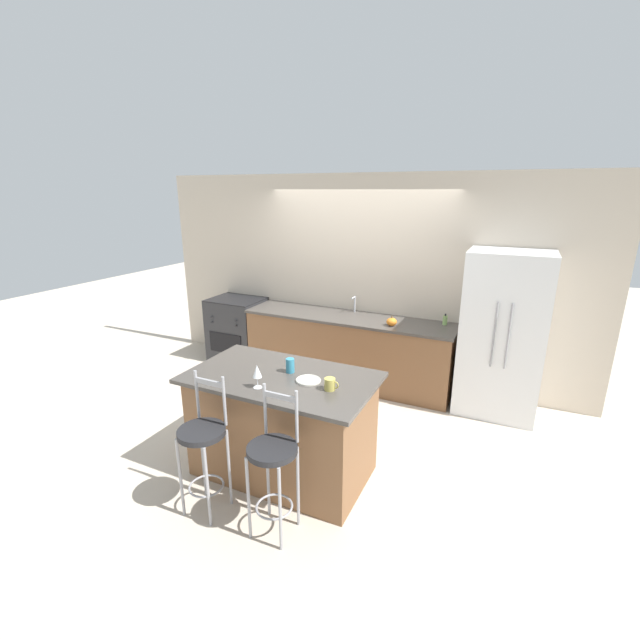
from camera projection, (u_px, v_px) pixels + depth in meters
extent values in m
plane|color=beige|center=(336.00, 392.00, 5.50)|extent=(18.00, 18.00, 0.00)
cube|color=beige|center=(358.00, 279.00, 5.74)|extent=(6.00, 0.07, 2.70)
cube|color=brown|center=(348.00, 350.00, 5.72)|extent=(2.74, 0.67, 0.88)
cube|color=#47423D|center=(348.00, 317.00, 5.58)|extent=(2.78, 0.71, 0.03)
cube|color=black|center=(348.00, 316.00, 5.58)|extent=(0.56, 0.36, 0.01)
cylinder|color=#ADAFB5|center=(355.00, 304.00, 5.73)|extent=(0.02, 0.02, 0.22)
cylinder|color=#ADAFB5|center=(353.00, 298.00, 5.65)|extent=(0.02, 0.12, 0.02)
cube|color=brown|center=(283.00, 426.00, 3.83)|extent=(1.51, 0.83, 0.92)
cube|color=#47423D|center=(281.00, 378.00, 3.69)|extent=(1.63, 0.95, 0.03)
cube|color=white|center=(502.00, 335.00, 4.79)|extent=(0.87, 0.67, 1.87)
cylinder|color=#939399|center=(494.00, 335.00, 4.49)|extent=(0.02, 0.02, 0.71)
cylinder|color=#939399|center=(508.00, 337.00, 4.43)|extent=(0.02, 0.02, 0.71)
cube|color=#28282B|center=(238.00, 330.00, 6.45)|extent=(0.77, 0.62, 0.94)
cube|color=black|center=(225.00, 343.00, 6.20)|extent=(0.55, 0.01, 0.30)
cube|color=black|center=(236.00, 299.00, 6.31)|extent=(0.77, 0.62, 0.02)
cylinder|color=black|center=(211.00, 317.00, 6.18)|extent=(0.03, 0.02, 0.03)
cylinder|color=black|center=(236.00, 321.00, 6.00)|extent=(0.03, 0.02, 0.03)
cylinder|color=black|center=(212.00, 322.00, 6.20)|extent=(0.03, 0.02, 0.03)
cylinder|color=black|center=(236.00, 326.00, 6.02)|extent=(0.03, 0.02, 0.03)
cylinder|color=#99999E|center=(180.00, 478.00, 3.33)|extent=(0.02, 0.02, 0.69)
cylinder|color=#99999E|center=(208.00, 488.00, 3.22)|extent=(0.02, 0.02, 0.69)
cylinder|color=#99999E|center=(203.00, 459.00, 3.56)|extent=(0.02, 0.02, 0.69)
cylinder|color=#99999E|center=(229.00, 468.00, 3.45)|extent=(0.02, 0.02, 0.69)
torus|color=#99999E|center=(206.00, 486.00, 3.42)|extent=(0.28, 0.28, 0.02)
cylinder|color=#232326|center=(202.00, 432.00, 3.28)|extent=(0.37, 0.37, 0.04)
cylinder|color=#99999E|center=(197.00, 395.00, 3.38)|extent=(0.02, 0.02, 0.41)
cylinder|color=#99999E|center=(224.00, 401.00, 3.27)|extent=(0.02, 0.02, 0.41)
cube|color=#99999E|center=(209.00, 382.00, 3.29)|extent=(0.27, 0.02, 0.04)
cylinder|color=#99999E|center=(248.00, 499.00, 3.10)|extent=(0.02, 0.02, 0.69)
cylinder|color=#99999E|center=(280.00, 510.00, 2.99)|extent=(0.02, 0.02, 0.69)
cylinder|color=#99999E|center=(268.00, 477.00, 3.33)|extent=(0.02, 0.02, 0.69)
cylinder|color=#99999E|center=(298.00, 487.00, 3.22)|extent=(0.02, 0.02, 0.69)
torus|color=#99999E|center=(274.00, 507.00, 3.20)|extent=(0.28, 0.28, 0.02)
cylinder|color=#232326|center=(272.00, 450.00, 3.06)|extent=(0.37, 0.37, 0.04)
cylinder|color=#99999E|center=(265.00, 409.00, 3.16)|extent=(0.02, 0.02, 0.41)
cylinder|color=#99999E|center=(297.00, 417.00, 3.05)|extent=(0.02, 0.02, 0.41)
cube|color=#99999E|center=(280.00, 397.00, 3.07)|extent=(0.27, 0.02, 0.04)
cylinder|color=beige|center=(308.00, 380.00, 3.58)|extent=(0.21, 0.21, 0.01)
torus|color=beige|center=(308.00, 380.00, 3.58)|extent=(0.21, 0.21, 0.01)
cylinder|color=white|center=(258.00, 387.00, 3.46)|extent=(0.07, 0.07, 0.00)
cylinder|color=white|center=(258.00, 382.00, 3.45)|extent=(0.01, 0.01, 0.09)
cone|color=white|center=(257.00, 371.00, 3.42)|extent=(0.08, 0.08, 0.10)
cylinder|color=#C1B251|center=(330.00, 384.00, 3.41)|extent=(0.09, 0.09, 0.10)
torus|color=#C1B251|center=(335.00, 385.00, 3.39)|extent=(0.07, 0.01, 0.07)
cylinder|color=teal|center=(290.00, 365.00, 3.74)|extent=(0.08, 0.08, 0.13)
ellipsoid|color=orange|center=(392.00, 322.00, 5.17)|extent=(0.13, 0.13, 0.10)
cylinder|color=brown|center=(392.00, 317.00, 5.15)|extent=(0.02, 0.02, 0.02)
cylinder|color=#89B260|center=(445.00, 320.00, 5.21)|extent=(0.06, 0.06, 0.11)
cylinder|color=black|center=(446.00, 315.00, 5.19)|extent=(0.02, 0.02, 0.03)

